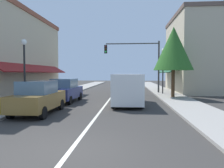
{
  "coord_description": "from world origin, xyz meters",
  "views": [
    {
      "loc": [
        1.64,
        -5.65,
        2.17
      ],
      "look_at": [
        0.14,
        12.75,
        1.24
      ],
      "focal_mm": 33.9,
      "sensor_mm": 36.0,
      "label": 1
    }
  ],
  "objects": [
    {
      "name": "lane_center_stripe",
      "position": [
        0.0,
        18.0,
        0.0
      ],
      "size": [
        0.14,
        52.0,
        0.01
      ],
      "primitive_type": "cube",
      "color": "silver",
      "rests_on": "ground"
    },
    {
      "name": "parked_car_second_left",
      "position": [
        -3.2,
        9.91,
        0.88
      ],
      "size": [
        1.87,
        4.14,
        1.77
      ],
      "rotation": [
        0.0,
        0.0,
        -0.03
      ],
      "color": "navy",
      "rests_on": "ground"
    },
    {
      "name": "parked_car_nearest_left",
      "position": [
        -3.21,
        5.24,
        0.88
      ],
      "size": [
        1.81,
        4.12,
        1.77
      ],
      "rotation": [
        0.0,
        0.0,
        0.01
      ],
      "color": "brown",
      "rests_on": "ground"
    },
    {
      "name": "sidewalk_right",
      "position": [
        5.5,
        18.0,
        0.06
      ],
      "size": [
        2.6,
        56.0,
        0.12
      ],
      "primitive_type": "cube",
      "color": "gray",
      "rests_on": "ground"
    },
    {
      "name": "street_lamp_right_mid",
      "position": [
        5.04,
        16.13,
        3.16
      ],
      "size": [
        0.36,
        0.36,
        4.68
      ],
      "color": "black",
      "rests_on": "ground"
    },
    {
      "name": "ground_plane",
      "position": [
        0.0,
        18.0,
        0.0
      ],
      "size": [
        80.0,
        80.0,
        0.0
      ],
      "primitive_type": "plane",
      "color": "#33302D"
    },
    {
      "name": "tree_right_near",
      "position": [
        5.42,
        12.99,
        4.29
      ],
      "size": [
        3.39,
        3.39,
        6.17
      ],
      "color": "#4C331E",
      "rests_on": "ground"
    },
    {
      "name": "traffic_signal_mast_arm",
      "position": [
        2.7,
        17.41,
        3.91
      ],
      "size": [
        5.96,
        0.5,
        5.64
      ],
      "color": "#333333",
      "rests_on": "ground"
    },
    {
      "name": "storefront_right_block",
      "position": [
        9.55,
        20.0,
        4.42
      ],
      "size": [
        6.82,
        10.2,
        8.84
      ],
      "color": "#BCAD8E",
      "rests_on": "ground"
    },
    {
      "name": "van_in_lane",
      "position": [
        1.5,
        9.0,
        1.15
      ],
      "size": [
        2.07,
        5.21,
        2.12
      ],
      "rotation": [
        0.0,
        0.0,
        0.02
      ],
      "color": "silver",
      "rests_on": "ground"
    },
    {
      "name": "sidewalk_left",
      "position": [
        -5.5,
        18.0,
        0.06
      ],
      "size": [
        2.6,
        56.0,
        0.12
      ],
      "primitive_type": "cube",
      "color": "gray",
      "rests_on": "ground"
    },
    {
      "name": "street_lamp_left_near",
      "position": [
        -4.96,
        7.22,
        2.95
      ],
      "size": [
        0.36,
        0.36,
        4.32
      ],
      "color": "black",
      "rests_on": "ground"
    }
  ]
}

